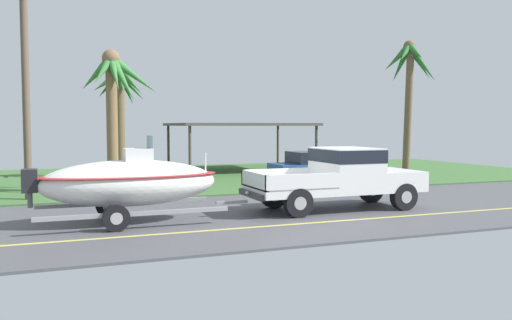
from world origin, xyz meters
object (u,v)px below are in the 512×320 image
object	(u,v)px
boat_on_trailer	(129,182)
palm_tree_near_right	(115,87)
pickup_truck_towing	(345,175)
parked_sedan_near	(324,168)
carport_awning	(239,125)
palm_tree_near_left	(410,72)
utility_pole	(26,87)
palm_tree_mid	(119,96)

from	to	relation	value
boat_on_trailer	palm_tree_near_right	size ratio (longest dim) A/B	1.10
pickup_truck_towing	palm_tree_near_right	xyz separation A→B (m)	(-6.03, 6.07, 2.87)
parked_sedan_near	pickup_truck_towing	bearing A→B (deg)	-113.25
carport_awning	palm_tree_near_left	world-z (taller)	palm_tree_near_left
pickup_truck_towing	palm_tree_near_left	bearing A→B (deg)	42.92
palm_tree_near_right	utility_pole	distance (m)	3.07
palm_tree_near_left	palm_tree_mid	distance (m)	13.78
pickup_truck_towing	palm_tree_near_right	world-z (taller)	palm_tree_near_right
pickup_truck_towing	parked_sedan_near	xyz separation A→B (m)	(2.80, 6.53, -0.35)
palm_tree_near_left	palm_tree_near_right	bearing A→B (deg)	-175.65
boat_on_trailer	utility_pole	xyz separation A→B (m)	(-2.59, 5.16, 2.73)
parked_sedan_near	utility_pole	xyz separation A→B (m)	(-11.76, -1.37, 3.10)
carport_awning	palm_tree_mid	xyz separation A→B (m)	(-6.36, -1.01, 1.37)
parked_sedan_near	palm_tree_near_left	world-z (taller)	palm_tree_near_left
palm_tree_near_left	utility_pole	bearing A→B (deg)	-173.30
parked_sedan_near	utility_pole	size ratio (longest dim) A/B	0.66
palm_tree_near_left	palm_tree_mid	size ratio (longest dim) A/B	1.23
parked_sedan_near	carport_awning	world-z (taller)	carport_awning
boat_on_trailer	parked_sedan_near	distance (m)	11.26
palm_tree_near_right	palm_tree_near_left	bearing A→B (deg)	4.35
palm_tree_near_left	utility_pole	xyz separation A→B (m)	(-16.60, -1.95, -1.24)
boat_on_trailer	utility_pole	bearing A→B (deg)	116.70
pickup_truck_towing	palm_tree_mid	xyz separation A→B (m)	(-5.23, 11.90, 2.86)
pickup_truck_towing	palm_tree_mid	bearing A→B (deg)	113.70
carport_awning	utility_pole	distance (m)	12.79
boat_on_trailer	parked_sedan_near	xyz separation A→B (m)	(9.17, 6.53, -0.37)
utility_pole	parked_sedan_near	bearing A→B (deg)	6.65
palm_tree_near_left	utility_pole	size ratio (longest dim) A/B	0.90
parked_sedan_near	palm_tree_near_right	size ratio (longest dim) A/B	0.91
carport_awning	pickup_truck_towing	bearing A→B (deg)	-95.02
parked_sedan_near	palm_tree_near_left	bearing A→B (deg)	6.84
parked_sedan_near	utility_pole	bearing A→B (deg)	-173.35
pickup_truck_towing	utility_pole	size ratio (longest dim) A/B	0.76
boat_on_trailer	palm_tree_near_left	distance (m)	16.20
parked_sedan_near	palm_tree_near_right	distance (m)	9.41
carport_awning	palm_tree_near_left	xyz separation A→B (m)	(6.51, -5.81, 2.50)
pickup_truck_towing	palm_tree_near_left	distance (m)	11.17
parked_sedan_near	utility_pole	world-z (taller)	utility_pole
pickup_truck_towing	parked_sedan_near	bearing A→B (deg)	66.75
pickup_truck_towing	carport_awning	distance (m)	13.05
boat_on_trailer	palm_tree_mid	bearing A→B (deg)	84.54
pickup_truck_towing	palm_tree_mid	size ratio (longest dim) A/B	1.04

